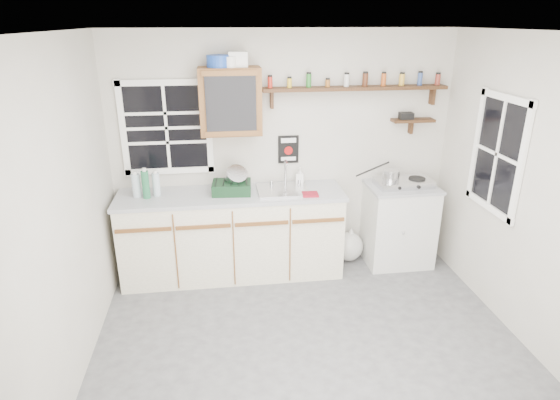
{
  "coord_description": "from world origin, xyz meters",
  "views": [
    {
      "loc": [
        -0.68,
        -3.19,
        2.58
      ],
      "look_at": [
        -0.18,
        0.55,
        1.11
      ],
      "focal_mm": 30.0,
      "sensor_mm": 36.0,
      "label": 1
    }
  ],
  "objects": [
    {
      "name": "secondary_shelf",
      "position": [
        1.36,
        1.52,
        1.58
      ],
      "size": [
        0.45,
        0.16,
        0.24
      ],
      "color": "#311E0D",
      "rests_on": "wall_back"
    },
    {
      "name": "sink",
      "position": [
        -0.05,
        1.3,
        0.93
      ],
      "size": [
        0.52,
        0.44,
        0.29
      ],
      "color": "silver",
      "rests_on": "main_cabinet"
    },
    {
      "name": "soap_bottle",
      "position": [
        0.16,
        1.49,
        1.01
      ],
      "size": [
        0.1,
        0.1,
        0.18
      ],
      "primitive_type": "imported",
      "rotation": [
        0.0,
        0.0,
        -0.27
      ],
      "color": "white",
      "rests_on": "main_cabinet"
    },
    {
      "name": "rag",
      "position": [
        0.2,
        1.13,
        0.93
      ],
      "size": [
        0.17,
        0.14,
        0.02
      ],
      "primitive_type": "cube",
      "rotation": [
        0.0,
        0.0,
        -0.06
      ],
      "color": "maroon",
      "rests_on": "main_cabinet"
    },
    {
      "name": "right_cabinet",
      "position": [
        1.25,
        1.32,
        0.46
      ],
      "size": [
        0.73,
        0.57,
        0.91
      ],
      "color": "silver",
      "rests_on": "floor"
    },
    {
      "name": "upper_cabinet_clutter",
      "position": [
        -0.57,
        1.44,
        2.21
      ],
      "size": [
        0.39,
        0.24,
        0.14
      ],
      "color": "#1940A5",
      "rests_on": "upper_cabinet"
    },
    {
      "name": "hotplate",
      "position": [
        1.25,
        1.3,
        0.95
      ],
      "size": [
        0.6,
        0.33,
        0.08
      ],
      "rotation": [
        0.0,
        0.0,
        0.04
      ],
      "color": "silver",
      "rests_on": "right_cabinet"
    },
    {
      "name": "trash_bag",
      "position": [
        0.72,
        1.4,
        0.18
      ],
      "size": [
        0.37,
        0.33,
        0.42
      ],
      "color": "beige",
      "rests_on": "floor"
    },
    {
      "name": "saucepan",
      "position": [
        1.1,
        1.31,
        1.04
      ],
      "size": [
        0.44,
        0.21,
        0.19
      ],
      "rotation": [
        0.0,
        0.0,
        -0.14
      ],
      "color": "silver",
      "rests_on": "hotplate"
    },
    {
      "name": "spice_shelf",
      "position": [
        0.74,
        1.51,
        1.93
      ],
      "size": [
        1.91,
        0.18,
        0.35
      ],
      "color": "#311E0D",
      "rests_on": "wall_back"
    },
    {
      "name": "room",
      "position": [
        0.0,
        0.0,
        1.25
      ],
      "size": [
        3.64,
        3.24,
        2.54
      ],
      "color": "#48484A",
      "rests_on": "ground"
    },
    {
      "name": "window_back",
      "position": [
        -1.2,
        1.59,
        1.55
      ],
      "size": [
        0.93,
        0.03,
        0.98
      ],
      "color": "black",
      "rests_on": "wall_back"
    },
    {
      "name": "main_cabinet",
      "position": [
        -0.58,
        1.3,
        0.46
      ],
      "size": [
        2.31,
        0.63,
        0.92
      ],
      "color": "beige",
      "rests_on": "floor"
    },
    {
      "name": "upper_cabinet",
      "position": [
        -0.55,
        1.44,
        1.82
      ],
      "size": [
        0.6,
        0.32,
        0.65
      ],
      "color": "brown",
      "rests_on": "wall_back"
    },
    {
      "name": "dish_rack",
      "position": [
        -0.56,
        1.31,
        1.01
      ],
      "size": [
        0.41,
        0.32,
        0.29
      ],
      "rotation": [
        0.0,
        0.0,
        -0.08
      ],
      "color": "black",
      "rests_on": "main_cabinet"
    },
    {
      "name": "warning_sign",
      "position": [
        0.05,
        1.59,
        1.28
      ],
      "size": [
        0.22,
        0.02,
        0.3
      ],
      "color": "black",
      "rests_on": "wall_back"
    },
    {
      "name": "water_bottles",
      "position": [
        -1.42,
        1.31,
        1.05
      ],
      "size": [
        0.27,
        0.13,
        0.31
      ],
      "color": "silver",
      "rests_on": "main_cabinet"
    },
    {
      "name": "window_right",
      "position": [
        1.79,
        0.55,
        1.45
      ],
      "size": [
        0.03,
        0.78,
        1.08
      ],
      "color": "black",
      "rests_on": "wall_back"
    }
  ]
}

